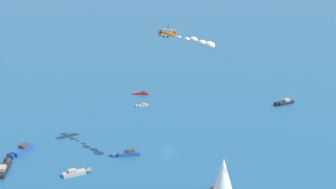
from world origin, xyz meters
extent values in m
plane|color=#1E517A|center=(0.00, 0.00, 0.00)|extent=(2000.00, 2000.00, 0.00)
cylinder|color=#B2B2B7|center=(-29.37, -17.32, 6.99)|extent=(0.14, 0.14, 11.24)
cone|color=white|center=(-28.44, -16.53, 6.43)|extent=(7.58, 7.58, 9.55)
cube|color=#23478C|center=(-4.63, 12.43, 0.57)|extent=(3.78, 7.46, 1.14)
cone|color=#23478C|center=(-5.58, 16.69, 0.57)|extent=(2.63, 2.28, 2.28)
cube|color=#38383D|center=(-4.51, 11.91, 1.57)|extent=(2.33, 2.83, 0.86)
cube|color=#B21E1E|center=(54.95, 13.55, 0.41)|extent=(2.09, 5.25, 0.82)
cone|color=#B21E1E|center=(55.23, 16.68, 0.41)|extent=(1.75, 1.45, 1.64)
cube|color=#38383D|center=(54.92, 13.17, 1.13)|extent=(1.47, 1.90, 0.62)
cube|color=#9E9993|center=(-18.99, 27.10, 0.54)|extent=(5.16, 7.02, 1.09)
cone|color=#9E9993|center=(-17.01, 23.44, 0.54)|extent=(2.75, 2.57, 2.18)
cube|color=gray|center=(-19.23, 27.55, 1.50)|extent=(2.67, 2.92, 0.82)
cube|color=#9E9993|center=(40.63, 11.97, 0.33)|extent=(2.30, 4.29, 0.65)
cone|color=#9E9993|center=(39.99, 14.39, 0.33)|extent=(1.53, 1.34, 1.31)
cube|color=gray|center=(40.70, 11.67, 0.90)|extent=(1.38, 1.65, 0.49)
cube|color=black|center=(46.18, -45.74, 0.57)|extent=(5.56, 7.24, 1.13)
cone|color=black|center=(43.97, -42.02, 0.57)|extent=(2.87, 2.71, 2.26)
cube|color=gray|center=(46.45, -46.20, 1.56)|extent=(2.82, 3.05, 0.85)
cube|color=#23478C|center=(-3.64, 47.38, 0.69)|extent=(9.00, 5.80, 1.38)
cone|color=#23478C|center=(-8.51, 49.37, 0.69)|extent=(3.08, 3.38, 2.75)
cube|color=#38383D|center=(-3.04, 47.13, 1.89)|extent=(3.62, 3.18, 1.03)
cube|color=black|center=(-18.60, 48.85, 0.68)|extent=(8.67, 3.46, 1.35)
cone|color=black|center=(-13.44, 49.32, 0.68)|extent=(2.40, 2.89, 2.71)
cube|color=gray|center=(-19.23, 48.80, 1.86)|extent=(3.14, 2.42, 1.02)
cylinder|color=orange|center=(0.00, 0.00, 38.91)|extent=(5.19, 5.37, 1.07)
cylinder|color=black|center=(2.00, 2.10, 38.91)|extent=(1.28, 1.26, 1.20)
cylinder|color=#4C4C51|center=(2.29, 2.40, 38.91)|extent=(2.01, 1.92, 2.73)
cube|color=orange|center=(0.17, 0.26, 38.64)|extent=(6.01, 5.82, 1.63)
cube|color=orange|center=(0.41, 0.02, 40.23)|extent=(6.01, 5.82, 1.63)
cylinder|color=black|center=(-1.49, 1.84, 39.96)|extent=(0.39, 0.37, 1.60)
cylinder|color=black|center=(-0.35, 0.75, 39.62)|extent=(0.39, 0.37, 1.60)
cylinder|color=black|center=(0.93, -0.47, 39.25)|extent=(0.39, 0.37, 1.60)
cylinder|color=black|center=(2.07, -1.56, 38.91)|extent=(0.39, 0.37, 1.60)
cube|color=orange|center=(-1.88, -2.14, 39.45)|extent=(1.01, 1.04, 1.19)
cube|color=orange|center=(-1.97, -2.06, 38.91)|extent=(2.40, 2.35, 0.60)
cylinder|color=black|center=(-0.24, 1.33, 38.12)|extent=(0.59, 0.60, 0.61)
cylinder|color=black|center=(1.04, 0.12, 37.74)|extent=(0.59, 0.60, 0.61)
cylinder|color=#262628|center=(0.48, -0.04, 40.67)|extent=(0.25, 0.24, 0.90)
cylinder|color=#1E4CB2|center=(0.41, 0.02, 40.69)|extent=(0.30, 0.29, 0.79)
cylinder|color=#1E4CB2|center=(0.55, -0.11, 40.65)|extent=(0.30, 0.29, 0.79)
cube|color=#1E4CB2|center=(0.58, -0.14, 41.30)|extent=(0.46, 0.45, 0.58)
sphere|color=#9E7051|center=(0.64, -0.19, 41.67)|extent=(0.21, 0.21, 0.21)
cylinder|color=#1E4CB2|center=(0.45, -0.01, 41.79)|extent=(0.39, 0.38, 0.49)
cylinder|color=#1E4CB2|center=(0.84, -0.39, 41.67)|extent=(0.25, 0.25, 0.58)
ellipsoid|color=silver|center=(-3.28, -3.52, 38.70)|extent=(1.76, 1.77, 0.99)
ellipsoid|color=silver|center=(-5.43, -5.90, 38.59)|extent=(2.45, 2.46, 1.44)
ellipsoid|color=silver|center=(-8.02, -7.86, 39.13)|extent=(3.50, 3.52, 1.96)
ellipsoid|color=silver|center=(-10.06, -10.36, 38.61)|extent=(3.68, 3.69, 2.23)
ellipsoid|color=silver|center=(-12.57, -12.40, 38.63)|extent=(4.46, 4.47, 2.73)
camera|label=1|loc=(-159.07, -7.79, 74.77)|focal=56.84mm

